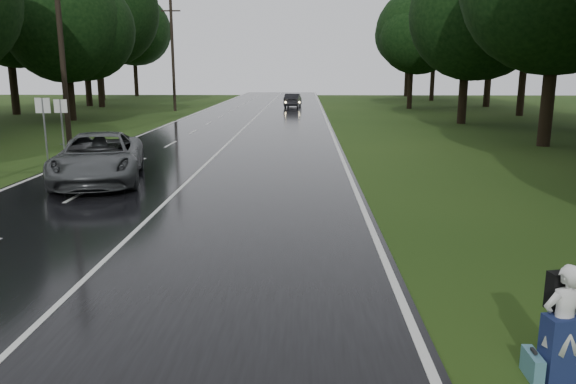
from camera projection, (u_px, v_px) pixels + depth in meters
name	position (u px, v px, depth m)	size (l,w,h in m)	color
ground	(68.00, 297.00, 9.65)	(160.00, 160.00, 0.00)	#253D12
road	(227.00, 145.00, 29.17)	(12.00, 140.00, 0.04)	black
lane_center	(227.00, 144.00, 29.16)	(0.12, 140.00, 0.01)	silver
grey_car	(99.00, 158.00, 19.33)	(2.81, 6.10, 1.69)	#494D4E
far_car	(293.00, 100.00, 58.63)	(1.49, 4.29, 1.41)	black
hitchhiker	(562.00, 327.00, 6.95)	(0.63, 0.59, 1.57)	silver
suitcase	(532.00, 365.00, 7.10)	(0.14, 0.49, 0.35)	teal
utility_pole_mid	(70.00, 144.00, 29.58)	(1.80, 0.28, 10.98)	black
utility_pole_far	(175.00, 111.00, 53.55)	(1.80, 0.28, 10.34)	black
road_sign_a	(48.00, 160.00, 24.28)	(0.65, 0.10, 2.72)	white
road_sign_b	(65.00, 154.00, 25.99)	(0.62, 0.10, 2.57)	white
tree_left_e	(73.00, 120.00, 43.55)	(7.71, 7.71, 12.05)	black
tree_left_f	(102.00, 107.00, 59.06)	(10.71, 10.71, 16.73)	black
tree_right_d	(543.00, 146.00, 28.87)	(9.22, 9.22, 14.40)	black
tree_right_e	(461.00, 124.00, 40.98)	(8.25, 8.25, 12.88)	black
tree_right_f	(409.00, 109.00, 56.76)	(8.59, 8.59, 13.42)	black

